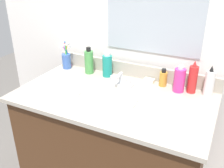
% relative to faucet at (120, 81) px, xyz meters
% --- Properties ---
extents(vanity_cabinet, '(1.06, 0.57, 0.78)m').
position_rel_faucet_xyz_m(vanity_cabinet, '(0.02, -0.14, -0.44)').
color(vanity_cabinet, '#4C2D19').
rests_on(vanity_cabinet, ground_plane).
extents(countertop, '(1.11, 0.62, 0.02)m').
position_rel_faucet_xyz_m(countertop, '(0.02, -0.14, -0.04)').
color(countertop, '#B2A899').
rests_on(countertop, vanity_cabinet).
extents(backsplash, '(1.11, 0.02, 0.09)m').
position_rel_faucet_xyz_m(backsplash, '(0.02, 0.16, 0.02)').
color(backsplash, '#B2A899').
rests_on(backsplash, countertop).
extents(back_wall, '(2.21, 0.04, 1.30)m').
position_rel_faucet_xyz_m(back_wall, '(0.02, 0.22, -0.18)').
color(back_wall, white).
rests_on(back_wall, ground_plane).
extents(mirror_panel, '(0.60, 0.01, 0.56)m').
position_rel_faucet_xyz_m(mirror_panel, '(0.12, 0.20, 0.42)').
color(mirror_panel, '#B2BCC6').
extents(sink_basin, '(0.36, 0.36, 0.11)m').
position_rel_faucet_xyz_m(sink_basin, '(-0.00, -0.19, -0.06)').
color(sink_basin, white).
rests_on(sink_basin, countertop).
extents(faucet, '(0.16, 0.10, 0.08)m').
position_rel_faucet_xyz_m(faucet, '(0.00, 0.00, 0.00)').
color(faucet, silver).
rests_on(faucet, countertop).
extents(bottle_spray_red, '(0.05, 0.05, 0.19)m').
position_rel_faucet_xyz_m(bottle_spray_red, '(0.41, 0.09, 0.06)').
color(bottle_spray_red, red).
rests_on(bottle_spray_red, countertop).
extents(bottle_toner_green, '(0.06, 0.06, 0.18)m').
position_rel_faucet_xyz_m(bottle_toner_green, '(-0.27, 0.08, 0.05)').
color(bottle_toner_green, '#4C9E4C').
rests_on(bottle_toner_green, countertop).
extents(bottle_mouthwash_teal, '(0.06, 0.06, 0.17)m').
position_rel_faucet_xyz_m(bottle_mouthwash_teal, '(-0.13, 0.09, 0.05)').
color(bottle_mouthwash_teal, teal).
rests_on(bottle_mouthwash_teal, countertop).
extents(bottle_soap_pink, '(0.06, 0.06, 0.16)m').
position_rel_faucet_xyz_m(bottle_soap_pink, '(0.34, 0.07, 0.04)').
color(bottle_soap_pink, '#D8338C').
rests_on(bottle_soap_pink, countertop).
extents(bottle_lotion_white, '(0.05, 0.05, 0.18)m').
position_rel_faucet_xyz_m(bottle_lotion_white, '(0.50, 0.10, 0.05)').
color(bottle_lotion_white, white).
rests_on(bottle_lotion_white, countertop).
extents(bottle_oil_amber, '(0.05, 0.05, 0.11)m').
position_rel_faucet_xyz_m(bottle_oil_amber, '(0.24, 0.11, 0.02)').
color(bottle_oil_amber, gold).
rests_on(bottle_oil_amber, countertop).
extents(cup_blue_plastic, '(0.07, 0.07, 0.20)m').
position_rel_faucet_xyz_m(cup_blue_plastic, '(-0.45, 0.08, 0.03)').
color(cup_blue_plastic, '#3F66B7').
rests_on(cup_blue_plastic, countertop).
extents(soap_bar, '(0.06, 0.04, 0.02)m').
position_rel_faucet_xyz_m(soap_bar, '(0.15, 0.11, -0.02)').
color(soap_bar, white).
rests_on(soap_bar, countertop).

